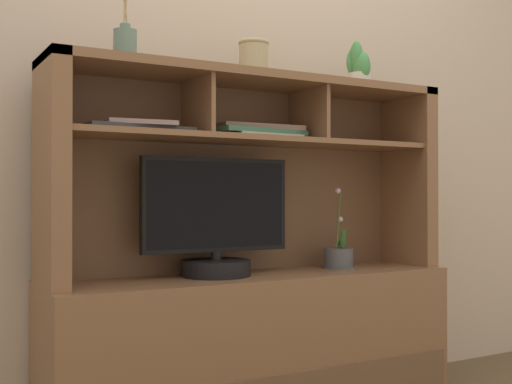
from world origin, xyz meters
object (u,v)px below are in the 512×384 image
(potted_succulent, at_px, (360,69))
(ceramic_vase, at_px, (254,59))
(magazine_stack_left, at_px, (139,126))
(diffuser_bottle, at_px, (125,45))
(tv_monitor, at_px, (216,228))
(magazine_stack_centre, at_px, (258,132))
(media_console, at_px, (255,311))
(potted_orchid, at_px, (339,257))

(potted_succulent, height_order, ceramic_vase, potted_succulent)
(magazine_stack_left, distance_m, diffuser_bottle, 0.28)
(tv_monitor, xyz_separation_m, magazine_stack_centre, (0.18, 0.02, 0.35))
(tv_monitor, bearing_deg, potted_succulent, 0.12)
(media_console, distance_m, diffuser_bottle, 1.06)
(diffuser_bottle, bearing_deg, potted_succulent, 0.71)
(magazine_stack_left, bearing_deg, diffuser_bottle, 142.33)
(potted_succulent, bearing_deg, magazine_stack_left, -177.53)
(media_console, height_order, tv_monitor, media_console)
(magazine_stack_centre, bearing_deg, potted_succulent, -1.74)
(media_console, height_order, magazine_stack_left, media_console)
(diffuser_bottle, height_order, ceramic_vase, diffuser_bottle)
(tv_monitor, bearing_deg, ceramic_vase, 2.09)
(potted_orchid, xyz_separation_m, diffuser_bottle, (-0.88, -0.00, 0.75))
(magazine_stack_left, bearing_deg, tv_monitor, 7.47)
(potted_orchid, bearing_deg, ceramic_vase, 178.16)
(magazine_stack_centre, distance_m, diffuser_bottle, 0.59)
(diffuser_bottle, bearing_deg, ceramic_vase, 1.90)
(magazine_stack_left, bearing_deg, media_console, 4.09)
(diffuser_bottle, relative_size, ceramic_vase, 1.95)
(magazine_stack_centre, bearing_deg, magazine_stack_left, -173.45)
(potted_orchid, height_order, magazine_stack_left, magazine_stack_left)
(tv_monitor, xyz_separation_m, magazine_stack_left, (-0.30, -0.04, 0.34))
(media_console, xyz_separation_m, potted_succulent, (0.50, 0.01, 0.95))
(potted_succulent, bearing_deg, tv_monitor, -179.88)
(ceramic_vase, bearing_deg, media_console, -90.00)
(magazine_stack_left, relative_size, potted_succulent, 1.93)
(tv_monitor, xyz_separation_m, ceramic_vase, (0.16, 0.01, 0.63))
(tv_monitor, xyz_separation_m, potted_orchid, (0.54, -0.01, -0.13))
(magazine_stack_left, relative_size, ceramic_vase, 2.74)
(magazine_stack_left, relative_size, magazine_stack_centre, 0.96)
(magazine_stack_centre, height_order, diffuser_bottle, diffuser_bottle)
(media_console, height_order, potted_succulent, potted_succulent)
(potted_orchid, xyz_separation_m, magazine_stack_left, (-0.85, -0.03, 0.47))
(media_console, xyz_separation_m, potted_orchid, (0.38, 0.00, 0.18))
(potted_orchid, height_order, ceramic_vase, ceramic_vase)
(media_console, relative_size, magazine_stack_left, 4.17)
(media_console, xyz_separation_m, magazine_stack_left, (-0.46, -0.03, 0.66))
(media_console, bearing_deg, magazine_stack_centre, 43.56)
(magazine_stack_left, distance_m, potted_succulent, 1.00)
(magazine_stack_centre, relative_size, ceramic_vase, 2.85)
(potted_orchid, distance_m, ceramic_vase, 0.85)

